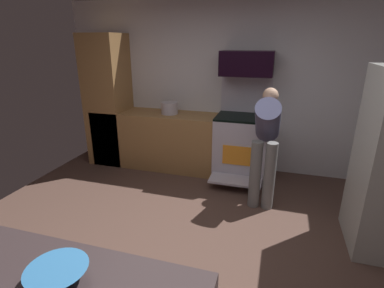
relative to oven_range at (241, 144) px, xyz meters
The scene contains 9 objects.
ground_plane 2.06m from the oven_range, 99.48° to the right, with size 5.20×4.80×0.02m, color #513930.
wall_back 0.93m from the oven_range, 131.38° to the left, with size 5.20×0.12×2.60m, color silver.
lower_cabinet_run 1.23m from the oven_range, behind, with size 2.40×0.60×0.90m, color #9C7041.
cabinet_column 2.29m from the oven_range, behind, with size 0.60×0.60×2.10m, color #9C7041.
oven_range is the anchor object (origin of this frame).
microwave 1.18m from the oven_range, 90.00° to the left, with size 0.74×0.38×0.34m, color black.
person_cook 0.85m from the oven_range, 61.35° to the right, with size 0.31×0.69×1.43m.
mixing_bowl_large 3.40m from the oven_range, 97.64° to the right, with size 0.29×0.29×0.08m, color teal.
stock_pot 1.25m from the oven_range, behind, with size 0.26×0.26×0.18m, color #BDB4BF.
Camera 1 is at (0.81, -2.25, 1.99)m, focal length 27.47 mm.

